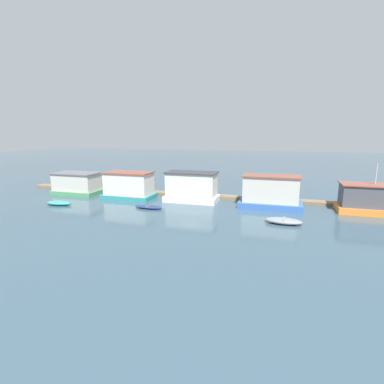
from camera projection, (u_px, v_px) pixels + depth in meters
ground_plane at (194, 202)px, 35.50m from camera, size 200.00×200.00×0.00m
dock_walkway at (201, 195)px, 38.51m from camera, size 51.00×1.45×0.30m
houseboat_green at (77, 183)px, 40.23m from camera, size 6.17×3.79×2.83m
houseboat_teal at (129, 185)px, 37.40m from camera, size 6.24×3.65×3.30m
houseboat_white at (192, 187)px, 35.57m from camera, size 6.25×3.32×3.53m
houseboat_blue at (271, 192)px, 32.86m from camera, size 6.77×3.79×3.55m
houseboat_orange at (366, 199)px, 30.66m from camera, size 5.56×3.49×5.10m
dinghy_teal at (59, 203)px, 33.97m from camera, size 3.09×1.54×0.48m
dinghy_navy at (149, 207)px, 32.45m from camera, size 3.20×1.19×0.37m
dinghy_grey at (284, 221)px, 27.04m from camera, size 3.40×1.75×0.55m
mooring_post_near_left at (105, 187)px, 41.20m from camera, size 0.31×0.31×1.48m
mooring_post_near_right at (281, 196)px, 34.72m from camera, size 0.24×0.24×1.69m
mooring_post_far_right at (210, 193)px, 37.07m from camera, size 0.24×0.24×1.54m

